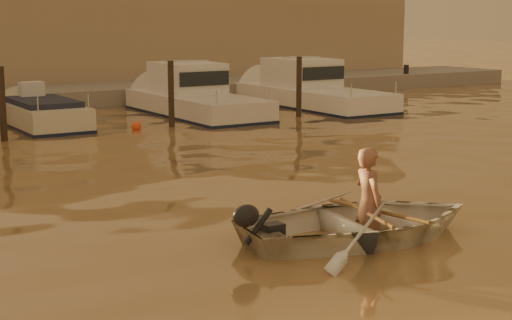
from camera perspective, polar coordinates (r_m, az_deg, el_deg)
ground_plane at (r=9.89m, az=4.04°, el=-9.13°), size 160.00×160.00×0.00m
dinghy at (r=11.86m, az=7.73°, el=-4.50°), size 4.12×3.21×0.78m
person at (r=11.85m, az=8.18°, el=-3.15°), size 0.49×0.67×1.70m
outboard_motor at (r=11.17m, az=1.11°, el=-5.29°), size 0.95×0.53×0.70m
oar_port at (r=11.95m, az=8.77°, el=-3.67°), size 0.19×2.10×0.13m
oar_starboard at (r=11.85m, az=7.95°, el=-3.77°), size 0.72×2.01×0.13m
moored_boat_3 at (r=24.73m, az=-15.35°, el=2.88°), size 1.81×5.32×0.95m
moored_boat_4 at (r=26.68m, az=-4.37°, el=4.61°), size 2.40×7.34×1.75m
moored_boat_5 at (r=29.24m, az=4.12°, el=5.12°), size 2.42×8.05×1.75m
piling_2 at (r=22.10m, az=-17.95°, el=3.65°), size 0.18×0.18×2.20m
piling_3 at (r=23.80m, az=-6.19°, el=4.55°), size 0.18×0.18×2.20m
piling_4 at (r=26.18m, az=3.14°, el=5.12°), size 0.18×0.18×2.20m
fender_d at (r=23.45m, az=-8.70°, el=2.43°), size 0.30×0.30×0.30m
fender_e at (r=25.29m, az=0.39°, el=3.13°), size 0.30×0.30×0.30m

